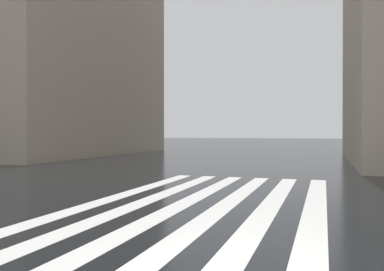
# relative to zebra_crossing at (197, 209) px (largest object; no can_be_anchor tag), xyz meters

# --- Properties ---
(zebra_crossing) EXTENTS (13.00, 5.50, 0.01)m
(zebra_crossing) POSITION_rel_zebra_crossing_xyz_m (0.00, 0.00, 0.00)
(zebra_crossing) COLOR silver
(zebra_crossing) RESTS_ON ground_plane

